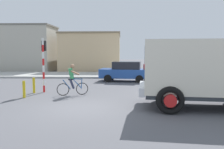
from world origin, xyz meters
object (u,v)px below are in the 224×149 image
truck_foreground (206,69)px  bollard_near (24,89)px  cyclist (72,80)px  pedestrian_near_kerb (146,71)px  bollard_far (34,85)px  car_red_near (125,71)px  traffic_light_pole (44,57)px

truck_foreground → bollard_near: bearing=167.7°
bollard_near → cyclist: bearing=18.9°
cyclist → pedestrian_near_kerb: 7.46m
pedestrian_near_kerb → bollard_far: (-7.04, -5.25, -0.40)m
bollard_far → bollard_near: bearing=-90.0°
car_red_near → pedestrian_near_kerb: (1.59, -0.34, 0.03)m
truck_foreground → cyclist: bearing=156.6°
cyclist → traffic_light_pole: size_ratio=0.54×
traffic_light_pole → pedestrian_near_kerb: bearing=36.6°
truck_foreground → bollard_near: size_ratio=6.28×
car_red_near → bollard_far: bearing=-134.2°
car_red_near → traffic_light_pole: bearing=-133.6°
truck_foreground → traffic_light_pole: bearing=155.7°
car_red_near → bollard_far: 7.82m
traffic_light_pole → bollard_far: size_ratio=3.56×
cyclist → traffic_light_pole: (-1.89, 0.97, 1.20)m
cyclist → bollard_far: bearing=166.3°
cyclist → traffic_light_pole: traffic_light_pole is taller
truck_foreground → bollard_far: bearing=159.2°
truck_foreground → car_red_near: 9.50m
traffic_light_pole → pedestrian_near_kerb: 8.24m
traffic_light_pole → bollard_near: size_ratio=3.56×
truck_foreground → traffic_light_pole: size_ratio=1.77×
cyclist → traffic_light_pole: 2.44m
truck_foreground → cyclist: size_ratio=3.28×
car_red_near → bollard_near: size_ratio=4.68×
truck_foreground → pedestrian_near_kerb: size_ratio=3.49×
traffic_light_pole → car_red_near: traffic_light_pole is taller
truck_foreground → car_red_near: truck_foreground is taller
bollard_near → bollard_far: 1.40m
bollard_near → bollard_far: size_ratio=1.00×
car_red_near → pedestrian_near_kerb: size_ratio=2.60×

